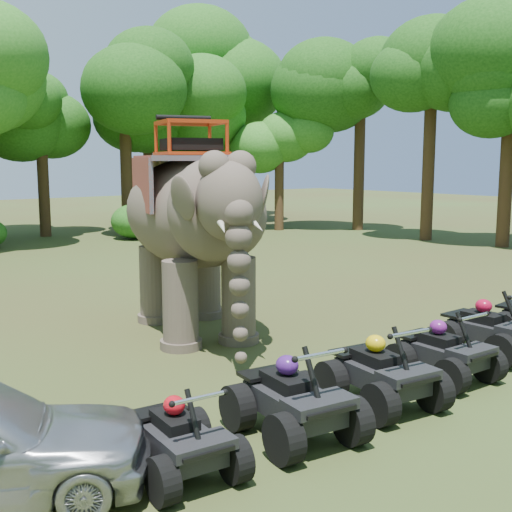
# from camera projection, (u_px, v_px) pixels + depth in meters

# --- Properties ---
(ground) EXTENTS (110.00, 110.00, 0.00)m
(ground) POSITION_uv_depth(u_px,v_px,m) (296.00, 364.00, 12.01)
(ground) COLOR #47381E
(ground) RESTS_ON ground
(elephant) EXTENTS (4.08, 6.12, 4.73)m
(elephant) POSITION_uv_depth(u_px,v_px,m) (193.00, 226.00, 13.95)
(elephant) COLOR brown
(elephant) RESTS_ON ground
(atv_0) EXTENTS (1.31, 1.69, 1.17)m
(atv_0) POSITION_uv_depth(u_px,v_px,m) (180.00, 429.00, 7.68)
(atv_0) COLOR black
(atv_0) RESTS_ON ground
(atv_1) EXTENTS (1.61, 2.03, 1.37)m
(atv_1) POSITION_uv_depth(u_px,v_px,m) (294.00, 389.00, 8.73)
(atv_1) COLOR black
(atv_1) RESTS_ON ground
(atv_2) EXTENTS (1.58, 1.99, 1.34)m
(atv_2) POSITION_uv_depth(u_px,v_px,m) (382.00, 364.00, 9.87)
(atv_2) COLOR black
(atv_2) RESTS_ON ground
(atv_3) EXTENTS (1.34, 1.77, 1.26)m
(atv_3) POSITION_uv_depth(u_px,v_px,m) (445.00, 344.00, 11.07)
(atv_3) COLOR black
(atv_3) RESTS_ON ground
(atv_4) EXTENTS (1.35, 1.83, 1.34)m
(atv_4) POSITION_uv_depth(u_px,v_px,m) (490.00, 322.00, 12.42)
(atv_4) COLOR black
(atv_4) RESTS_ON ground
(tree_1) EXTENTS (5.85, 5.85, 8.36)m
(tree_1) POSITION_uv_depth(u_px,v_px,m) (42.00, 152.00, 31.56)
(tree_1) COLOR #195114
(tree_1) RESTS_ON ground
(tree_2) EXTENTS (6.78, 6.78, 9.69)m
(tree_2) POSITION_uv_depth(u_px,v_px,m) (125.00, 139.00, 32.29)
(tree_2) COLOR #195114
(tree_2) RESTS_ON ground
(tree_3) EXTENTS (6.20, 6.20, 8.85)m
(tree_3) POSITION_uv_depth(u_px,v_px,m) (202.00, 148.00, 35.14)
(tree_3) COLOR #195114
(tree_3) RESTS_ON ground
(tree_4) EXTENTS (4.66, 4.66, 6.66)m
(tree_4) POSITION_uv_depth(u_px,v_px,m) (279.00, 169.00, 34.57)
(tree_4) COLOR #195114
(tree_4) RESTS_ON ground
(tree_5) EXTENTS (6.58, 6.58, 9.41)m
(tree_5) POSITION_uv_depth(u_px,v_px,m) (360.00, 143.00, 34.50)
(tree_5) COLOR #195114
(tree_5) RESTS_ON ground
(tree_6) EXTENTS (6.31, 6.31, 9.02)m
(tree_6) POSITION_uv_depth(u_px,v_px,m) (429.00, 144.00, 30.05)
(tree_6) COLOR #195114
(tree_6) RESTS_ON ground
(tree_7) EXTENTS (6.51, 6.51, 9.29)m
(tree_7) POSITION_uv_depth(u_px,v_px,m) (508.00, 140.00, 27.58)
(tree_7) COLOR #195114
(tree_7) RESTS_ON ground
(tree_34) EXTENTS (6.43, 6.43, 9.18)m
(tree_34) POSITION_uv_depth(u_px,v_px,m) (157.00, 148.00, 42.84)
(tree_34) COLOR #195114
(tree_34) RESTS_ON ground
(tree_38) EXTENTS (6.28, 6.28, 8.97)m
(tree_38) POSITION_uv_depth(u_px,v_px,m) (206.00, 150.00, 44.60)
(tree_38) COLOR #195114
(tree_38) RESTS_ON ground
(tree_39) EXTENTS (5.75, 5.75, 8.21)m
(tree_39) POSITION_uv_depth(u_px,v_px,m) (242.00, 155.00, 43.47)
(tree_39) COLOR #195114
(tree_39) RESTS_ON ground
(tree_41) EXTENTS (5.11, 5.11, 7.29)m
(tree_41) POSITION_uv_depth(u_px,v_px,m) (148.00, 163.00, 35.61)
(tree_41) COLOR #195114
(tree_41) RESTS_ON ground
(tree_43) EXTENTS (7.62, 7.62, 10.88)m
(tree_43) POSITION_uv_depth(u_px,v_px,m) (214.00, 131.00, 37.44)
(tree_43) COLOR #195114
(tree_43) RESTS_ON ground
(tree_47) EXTENTS (5.08, 5.08, 7.26)m
(tree_47) POSITION_uv_depth(u_px,v_px,m) (164.00, 163.00, 39.10)
(tree_47) COLOR #195114
(tree_47) RESTS_ON ground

